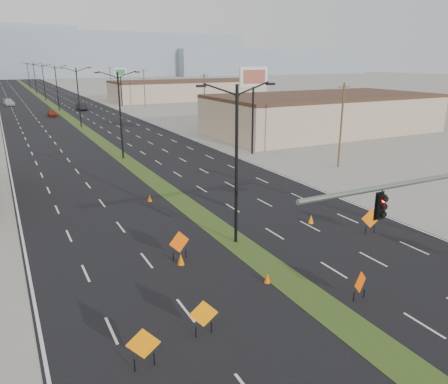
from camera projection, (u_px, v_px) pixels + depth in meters
name	position (u px, v px, depth m)	size (l,w,h in m)	color
ground	(374.00, 345.00, 18.15)	(600.00, 600.00, 0.00)	gray
road_surface	(57.00, 109.00, 103.17)	(25.00, 400.00, 0.02)	black
median_strip	(57.00, 109.00, 103.17)	(2.00, 400.00, 0.04)	#274619
building_se_near	(322.00, 115.00, 70.49)	(36.00, 18.00, 5.50)	tan
building_se_far	(189.00, 91.00, 127.58)	(44.00, 16.00, 5.00)	tan
mesa_center	(79.00, 55.00, 286.64)	(220.00, 50.00, 28.00)	gray
mesa_east	(267.00, 62.00, 340.88)	(160.00, 50.00, 18.00)	gray
streetlight_0	(236.00, 161.00, 26.77)	(5.15, 0.24, 10.02)	black
streetlight_1	(120.00, 113.00, 50.57)	(5.15, 0.24, 10.02)	black
streetlight_2	(78.00, 96.00, 74.38)	(5.15, 0.24, 10.02)	black
streetlight_3	(57.00, 87.00, 98.19)	(5.15, 0.24, 10.02)	black
streetlight_4	(44.00, 81.00, 121.99)	(5.15, 0.24, 10.02)	black
streetlight_5	(35.00, 78.00, 145.80)	(5.15, 0.24, 10.02)	black
streetlight_6	(28.00, 75.00, 169.61)	(5.15, 0.24, 10.02)	black
utility_pole_0	(341.00, 124.00, 46.79)	(1.60, 0.20, 9.00)	#4C3823
utility_pole_1	(205.00, 99.00, 76.55)	(1.60, 0.20, 9.00)	#4C3823
utility_pole_2	(144.00, 88.00, 106.31)	(1.60, 0.20, 9.00)	#4C3823
utility_pole_3	(110.00, 81.00, 136.07)	(1.60, 0.20, 9.00)	#4C3823
car_left	(52.00, 113.00, 90.09)	(1.60, 3.98, 1.36)	maroon
car_mid	(82.00, 107.00, 101.05)	(1.73, 4.95, 1.63)	black
car_far	(9.00, 102.00, 111.04)	(2.24, 5.51, 1.60)	#A6ACAF
construction_sign_0	(143.00, 345.00, 16.49)	(1.28, 0.43, 1.77)	orange
construction_sign_1	(203.00, 315.00, 18.52)	(1.22, 0.39, 1.68)	orange
construction_sign_2	(179.00, 243.00, 25.59)	(1.34, 0.30, 1.80)	#FF5705
construction_sign_3	(360.00, 283.00, 21.31)	(1.10, 0.44, 1.54)	#E74A04
construction_sign_5	(371.00, 219.00, 29.38)	(1.30, 0.47, 1.81)	#FF6E05
cone_0	(181.00, 259.00, 25.13)	(0.41, 0.41, 0.68)	#E05D04
cone_1	(267.00, 278.00, 23.12)	(0.34, 0.34, 0.56)	#FF5005
cone_2	(311.00, 219.00, 31.48)	(0.39, 0.39, 0.65)	orange
cone_3	(150.00, 198.00, 36.31)	(0.35, 0.35, 0.58)	#FD6805
pole_sign_east_near	(253.00, 83.00, 52.16)	(3.44, 0.96, 10.51)	black
pole_sign_east_far	(120.00, 75.00, 107.74)	(3.02, 0.49, 9.24)	black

